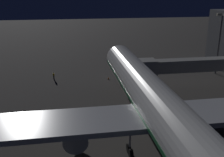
% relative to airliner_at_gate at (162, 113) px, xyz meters
% --- Properties ---
extents(ground_plane, '(320.00, 320.00, 0.00)m').
position_rel_airliner_at_gate_xyz_m(ground_plane, '(-0.00, -8.59, -5.57)').
color(ground_plane, '#383533').
extents(airliner_at_gate, '(59.37, 64.03, 19.15)m').
position_rel_airliner_at_gate_xyz_m(airliner_at_gate, '(0.00, 0.00, 0.00)').
color(airliner_at_gate, silver).
rests_on(airliner_at_gate, ground_plane).
extents(jet_bridge, '(21.32, 3.40, 7.24)m').
position_rel_airliner_at_gate_xyz_m(jet_bridge, '(-11.49, -20.09, 0.13)').
color(jet_bridge, '#9E9E99').
rests_on(jet_bridge, ground_plane).
extents(apron_floodlight_mast, '(2.90, 0.50, 15.03)m').
position_rel_airliner_at_gate_xyz_m(apron_floodlight_mast, '(-25.50, -30.82, 3.33)').
color(apron_floodlight_mast, '#59595E').
rests_on(apron_floodlight_mast, ground_plane).
extents(ground_crew_by_belt_loader, '(0.40, 0.40, 1.77)m').
position_rel_airliner_at_gate_xyz_m(ground_crew_by_belt_loader, '(15.09, -32.96, -4.59)').
color(ground_crew_by_belt_loader, black).
rests_on(ground_crew_by_belt_loader, ground_plane).
extents(traffic_cone_nose_port, '(0.36, 0.36, 0.55)m').
position_rel_airliner_at_gate_xyz_m(traffic_cone_nose_port, '(-2.20, -30.75, -5.29)').
color(traffic_cone_nose_port, orange).
rests_on(traffic_cone_nose_port, ground_plane).
extents(traffic_cone_nose_starboard, '(0.36, 0.36, 0.55)m').
position_rel_airliner_at_gate_xyz_m(traffic_cone_nose_starboard, '(2.20, -30.75, -5.29)').
color(traffic_cone_nose_starboard, orange).
rests_on(traffic_cone_nose_starboard, ground_plane).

